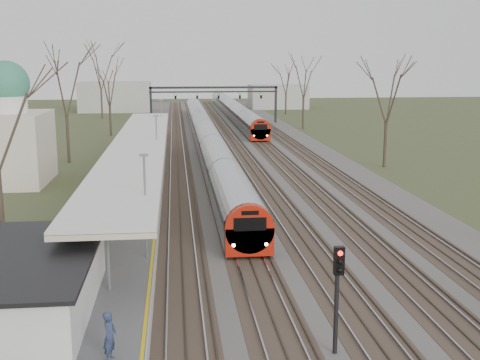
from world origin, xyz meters
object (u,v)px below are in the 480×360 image
object	(u,v)px
train_far	(232,108)
signal_post	(338,284)
train_near	(205,132)
passenger	(110,336)

from	to	relation	value
train_far	signal_post	bearing A→B (deg)	-93.24
train_far	signal_post	xyz separation A→B (m)	(-5.25, -92.73, 1.25)
train_near	signal_post	world-z (taller)	signal_post
train_far	signal_post	distance (m)	92.89
train_near	signal_post	xyz separation A→B (m)	(1.75, -55.28, 1.25)
train_near	passenger	distance (m)	56.92
train_near	signal_post	size ratio (longest dim) A/B	22.00
train_far	passenger	xyz separation A→B (m)	(-12.91, -94.07, 0.34)
train_near	train_far	distance (m)	38.10
train_near	signal_post	bearing A→B (deg)	-88.19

